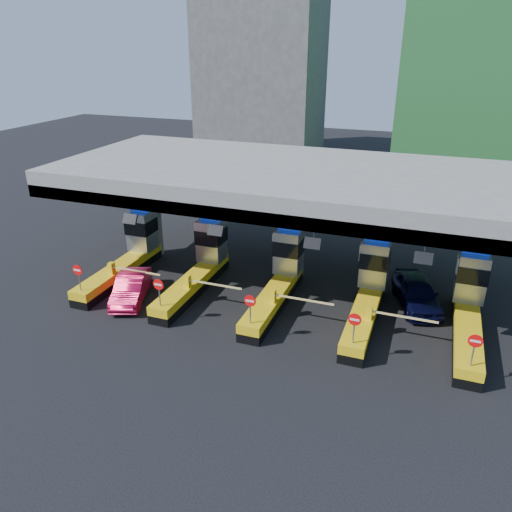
% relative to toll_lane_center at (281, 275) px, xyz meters
% --- Properties ---
extents(ground, '(120.00, 120.00, 0.00)m').
position_rel_toll_lane_center_xyz_m(ground, '(-0.00, -0.28, -1.40)').
color(ground, black).
rests_on(ground, ground).
extents(toll_canopy, '(28.00, 12.09, 7.00)m').
position_rel_toll_lane_center_xyz_m(toll_canopy, '(-0.00, 2.59, 4.74)').
color(toll_canopy, slate).
rests_on(toll_canopy, ground).
extents(toll_lane_far_left, '(4.43, 8.00, 4.16)m').
position_rel_toll_lane_center_xyz_m(toll_lane_far_left, '(-10.00, 0.00, 0.00)').
color(toll_lane_far_left, black).
rests_on(toll_lane_far_left, ground).
extents(toll_lane_left, '(4.43, 8.00, 4.16)m').
position_rel_toll_lane_center_xyz_m(toll_lane_left, '(-5.00, 0.00, 0.00)').
color(toll_lane_left, black).
rests_on(toll_lane_left, ground).
extents(toll_lane_center, '(4.43, 8.00, 4.16)m').
position_rel_toll_lane_center_xyz_m(toll_lane_center, '(0.00, 0.00, 0.00)').
color(toll_lane_center, black).
rests_on(toll_lane_center, ground).
extents(toll_lane_right, '(4.43, 8.00, 4.16)m').
position_rel_toll_lane_center_xyz_m(toll_lane_right, '(5.00, 0.00, 0.00)').
color(toll_lane_right, black).
rests_on(toll_lane_right, ground).
extents(toll_lane_far_right, '(4.43, 8.00, 4.16)m').
position_rel_toll_lane_center_xyz_m(toll_lane_far_right, '(10.00, 0.00, 0.00)').
color(toll_lane_far_right, black).
rests_on(toll_lane_far_right, ground).
extents(bg_building_scaffold, '(18.00, 12.00, 28.00)m').
position_rel_toll_lane_center_xyz_m(bg_building_scaffold, '(12.00, 31.72, 12.60)').
color(bg_building_scaffold, '#1E5926').
rests_on(bg_building_scaffold, ground).
extents(bg_building_concrete, '(14.00, 10.00, 18.00)m').
position_rel_toll_lane_center_xyz_m(bg_building_concrete, '(-14.00, 35.72, 7.60)').
color(bg_building_concrete, '#4C4C49').
rests_on(bg_building_concrete, ground).
extents(van, '(3.44, 5.28, 1.67)m').
position_rel_toll_lane_center_xyz_m(van, '(7.42, 1.60, -0.56)').
color(van, black).
rests_on(van, ground).
extents(red_car, '(3.00, 4.71, 1.47)m').
position_rel_toll_lane_center_xyz_m(red_car, '(-7.89, -3.24, -0.66)').
color(red_car, '#C00E3B').
rests_on(red_car, ground).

